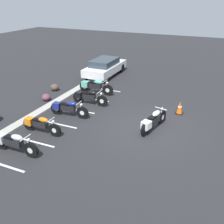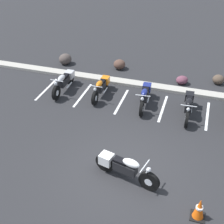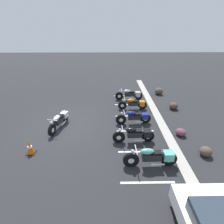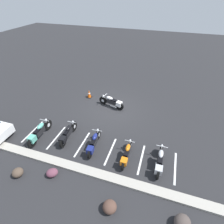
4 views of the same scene
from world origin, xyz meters
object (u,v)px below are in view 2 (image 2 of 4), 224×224
object	(u,v)px
parked_bike_0	(64,81)
parked_bike_3	(189,105)
landscape_rock_2	(65,59)
traffic_cone	(199,209)
landscape_rock_1	(182,80)
parked_bike_2	(145,95)
landscape_rock_0	(119,64)
parked_bike_1	(101,87)
motorcycle_white_featured	(123,167)
landscape_rock_3	(218,79)

from	to	relation	value
parked_bike_0	parked_bike_3	distance (m)	5.58
landscape_rock_2	traffic_cone	distance (m)	10.95
landscape_rock_1	parked_bike_0	bearing A→B (deg)	-156.28
traffic_cone	parked_bike_2	bearing A→B (deg)	116.92
parked_bike_3	landscape_rock_0	size ratio (longest dim) A/B	3.49
landscape_rock_0	landscape_rock_2	xyz separation A→B (m)	(-2.91, -0.31, 0.03)
parked_bike_1	parked_bike_2	bearing A→B (deg)	85.03
parked_bike_3	landscape_rock_0	xyz separation A→B (m)	(-3.83, 3.23, -0.20)
parked_bike_1	parked_bike_3	world-z (taller)	parked_bike_3
motorcycle_white_featured	landscape_rock_1	bearing A→B (deg)	95.54
motorcycle_white_featured	landscape_rock_0	distance (m)	7.79
parked_bike_3	landscape_rock_3	world-z (taller)	parked_bike_3
traffic_cone	parked_bike_0	bearing A→B (deg)	140.21
landscape_rock_3	parked_bike_0	bearing A→B (deg)	-157.54
parked_bike_0	parked_bike_3	xyz separation A→B (m)	(5.57, -0.33, -0.01)
parked_bike_3	landscape_rock_1	world-z (taller)	parked_bike_3
parked_bike_1	landscape_rock_1	size ratio (longest dim) A/B	3.52
landscape_rock_0	landscape_rock_1	bearing A→B (deg)	-11.82
parked_bike_0	landscape_rock_0	xyz separation A→B (m)	(1.75, 2.90, -0.20)
motorcycle_white_featured	parked_bike_2	world-z (taller)	motorcycle_white_featured
parked_bike_0	landscape_rock_3	xyz separation A→B (m)	(6.67, 2.76, -0.23)
parked_bike_0	parked_bike_2	size ratio (longest dim) A/B	1.01
landscape_rock_1	traffic_cone	bearing A→B (deg)	-79.76
parked_bike_0	landscape_rock_2	world-z (taller)	parked_bike_0
landscape_rock_1	landscape_rock_3	distance (m)	1.72
parked_bike_1	landscape_rock_3	bearing A→B (deg)	118.75
parked_bike_0	landscape_rock_2	distance (m)	2.85
landscape_rock_2	landscape_rock_0	bearing A→B (deg)	6.02
parked_bike_0	landscape_rock_3	bearing A→B (deg)	112.13
parked_bike_2	parked_bike_0	bearing A→B (deg)	-95.92
landscape_rock_0	parked_bike_2	bearing A→B (deg)	-56.40
parked_bike_1	landscape_rock_0	size ratio (longest dim) A/B	3.31
motorcycle_white_featured	landscape_rock_1	size ratio (longest dim) A/B	3.74
parked_bike_2	traffic_cone	distance (m)	5.86
parked_bike_0	landscape_rock_2	size ratio (longest dim) A/B	3.14
parked_bike_3	motorcycle_white_featured	bearing A→B (deg)	-22.35
landscape_rock_2	parked_bike_2	bearing A→B (deg)	-28.82
motorcycle_white_featured	parked_bike_3	world-z (taller)	motorcycle_white_featured
parked_bike_1	landscape_rock_3	distance (m)	5.61
parked_bike_1	landscape_rock_2	bearing A→B (deg)	-130.77
landscape_rock_1	landscape_rock_2	size ratio (longest dim) A/B	0.84
motorcycle_white_featured	parked_bike_1	distance (m)	5.16
parked_bike_0	landscape_rock_3	distance (m)	7.22
motorcycle_white_featured	landscape_rock_1	world-z (taller)	motorcycle_white_featured
parked_bike_0	traffic_cone	world-z (taller)	parked_bike_0
parked_bike_0	landscape_rock_1	bearing A→B (deg)	113.40
parked_bike_0	traffic_cone	bearing A→B (deg)	49.88
landscape_rock_3	traffic_cone	xyz separation A→B (m)	(-0.27, -8.08, 0.10)
landscape_rock_1	landscape_rock_3	xyz separation A→B (m)	(1.63, 0.54, 0.02)
parked_bike_0	landscape_rock_1	xyz separation A→B (m)	(5.03, 2.21, -0.25)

